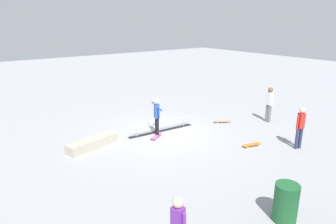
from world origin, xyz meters
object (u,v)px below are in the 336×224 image
object	(u,v)px
bystander_white_shirt	(269,103)
trash_bin	(286,203)
skate_ledge	(92,143)
skater_main	(157,115)
grind_rail	(161,127)
skateboard_main	(156,136)
loose_skateboard_orange	(252,145)
bystander_red_shirt	(300,126)
loose_skateboard_natural	(222,121)

from	to	relation	value
bystander_white_shirt	trash_bin	size ratio (longest dim) A/B	1.73
skate_ledge	skater_main	distance (m)	2.82
bystander_white_shirt	skater_main	bearing A→B (deg)	-105.38
grind_rail	skateboard_main	bearing A→B (deg)	43.12
grind_rail	skater_main	world-z (taller)	skater_main
skateboard_main	loose_skateboard_orange	xyz separation A→B (m)	(-2.48, 2.95, 0.00)
skateboard_main	bystander_white_shirt	size ratio (longest dim) A/B	0.46
grind_rail	bystander_white_shirt	world-z (taller)	bystander_white_shirt
skater_main	loose_skateboard_orange	bearing A→B (deg)	54.99
skateboard_main	bystander_white_shirt	distance (m)	5.73
skate_ledge	loose_skateboard_orange	world-z (taller)	skate_ledge
bystander_red_shirt	grind_rail	bearing A→B (deg)	-37.28
skateboard_main	trash_bin	world-z (taller)	trash_bin
skate_ledge	skater_main	size ratio (longest dim) A/B	1.27
trash_bin	bystander_red_shirt	bearing A→B (deg)	-152.43
skateboard_main	loose_skateboard_orange	world-z (taller)	same
skate_ledge	skater_main	world-z (taller)	skater_main
bystander_red_shirt	bystander_white_shirt	distance (m)	3.14
skateboard_main	loose_skateboard_orange	distance (m)	3.85
grind_rail	loose_skateboard_orange	bearing A→B (deg)	121.94
skate_ledge	bystander_red_shirt	xyz separation A→B (m)	(-6.29, 4.71, 0.75)
skate_ledge	trash_bin	size ratio (longest dim) A/B	2.10
skater_main	bystander_white_shirt	world-z (taller)	bystander_white_shirt
skateboard_main	trash_bin	bearing A→B (deg)	51.42
skater_main	bystander_red_shirt	size ratio (longest dim) A/B	0.99
skate_ledge	loose_skateboard_natural	size ratio (longest dim) A/B	2.59
loose_skateboard_orange	grind_rail	bearing A→B (deg)	130.73
skate_ledge	loose_skateboard_natural	xyz separation A→B (m)	(-6.15, 0.92, -0.10)
bystander_red_shirt	trash_bin	bearing A→B (deg)	46.13
skater_main	bystander_red_shirt	xyz separation A→B (m)	(-3.63, 4.20, -0.01)
bystander_white_shirt	loose_skateboard_natural	world-z (taller)	bystander_white_shirt
loose_skateboard_natural	bystander_red_shirt	bearing A→B (deg)	-56.96
skateboard_main	loose_skateboard_natural	world-z (taller)	same
skateboard_main	loose_skateboard_orange	size ratio (longest dim) A/B	0.94
grind_rail	loose_skateboard_orange	size ratio (longest dim) A/B	3.86
grind_rail	skateboard_main	xyz separation A→B (m)	(0.61, 0.51, -0.10)
skate_ledge	bystander_white_shirt	distance (m)	8.32
bystander_red_shirt	bystander_white_shirt	xyz separation A→B (m)	(-1.73, -2.62, 0.03)
skater_main	skate_ledge	bearing A→B (deg)	-83.54
bystander_red_shirt	loose_skateboard_orange	distance (m)	1.91
skater_main	loose_skateboard_natural	xyz separation A→B (m)	(-3.49, 0.41, -0.86)
skater_main	skateboard_main	size ratio (longest dim) A/B	2.08
grind_rail	loose_skateboard_natural	world-z (taller)	grind_rail
bystander_white_shirt	grind_rail	bearing A→B (deg)	-111.16
loose_skateboard_natural	trash_bin	world-z (taller)	trash_bin
skate_ledge	loose_skateboard_natural	bearing A→B (deg)	171.52
bystander_red_shirt	trash_bin	world-z (taller)	bystander_red_shirt
bystander_red_shirt	loose_skateboard_orange	xyz separation A→B (m)	(1.26, -1.15, -0.85)
skater_main	bystander_red_shirt	world-z (taller)	bystander_red_shirt
skateboard_main	grind_rail	bearing A→B (deg)	-174.55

